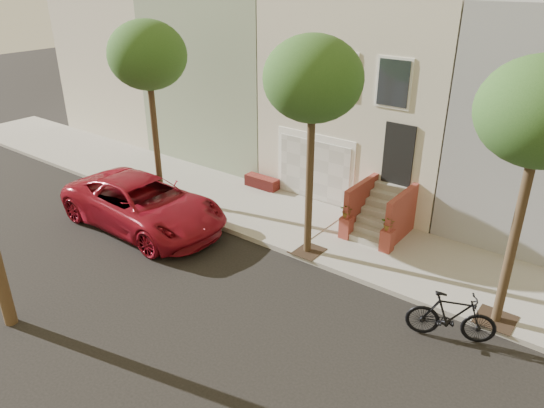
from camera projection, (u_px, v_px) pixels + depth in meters
The scene contains 8 objects.
ground at pixel (192, 304), 13.22m from camera, with size 90.00×90.00×0.00m, color black.
sidewalk at pixel (306, 226), 17.05m from camera, with size 40.00×3.70×0.15m, color gray.
house_row at pixel (392, 89), 19.76m from camera, with size 33.10×11.70×7.00m.
tree_left at pixel (147, 56), 16.82m from camera, with size 2.70×2.57×6.30m.
tree_mid at pixel (313, 81), 13.26m from camera, with size 2.70×2.57×6.30m.
tree_right at pixel (543, 114), 10.25m from camera, with size 2.70×2.57×6.30m.
pickup_truck at pixel (144, 204), 16.84m from camera, with size 2.77×6.01×1.67m, color maroon.
motorcycle at pixel (451, 316), 11.78m from camera, with size 0.57×2.04×1.22m, color black.
Camera 1 is at (8.23, -7.41, 7.95)m, focal length 33.70 mm.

